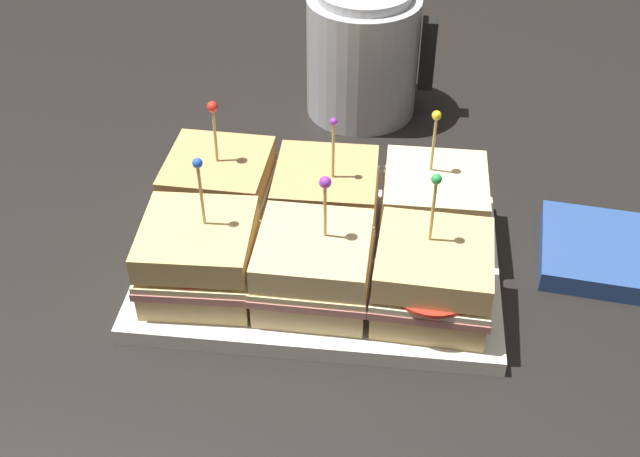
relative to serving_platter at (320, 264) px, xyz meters
The scene contains 10 objects.
ground_plane 0.01m from the serving_platter, ahead, with size 6.00×6.00×0.00m, color black.
serving_platter is the anchor object (origin of this frame).
sandwich_front_left 0.14m from the serving_platter, 153.74° to the right, with size 0.12×0.12×0.16m.
sandwich_front_center 0.07m from the serving_platter, 87.79° to the right, with size 0.12×0.12×0.15m.
sandwich_front_right 0.14m from the serving_platter, 27.73° to the right, with size 0.12×0.12×0.16m.
sandwich_back_left 0.14m from the serving_platter, 153.76° to the left, with size 0.12×0.12×0.15m.
sandwich_back_center 0.07m from the serving_platter, 90.35° to the left, with size 0.12×0.12×0.15m.
sandwich_back_right 0.14m from the serving_platter, 26.97° to the left, with size 0.12×0.12×0.15m.
kettle_steel 0.35m from the serving_platter, 86.64° to the left, with size 0.17×0.15×0.20m.
napkin_stack 0.31m from the serving_platter, ahead, with size 0.15×0.15×0.02m.
Camera 1 is at (0.07, -0.64, 0.59)m, focal length 45.00 mm.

